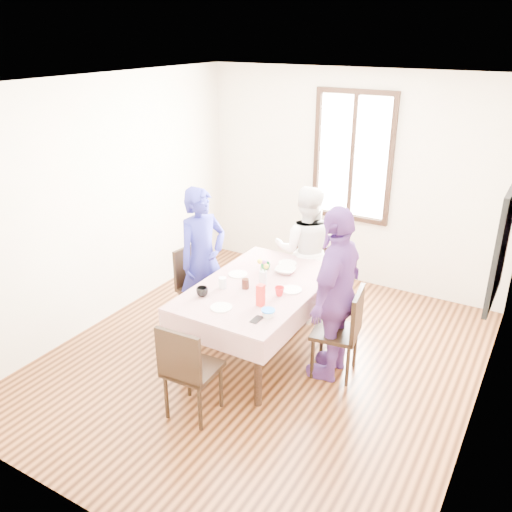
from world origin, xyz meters
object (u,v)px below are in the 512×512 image
at_px(chair_right, 336,332).
at_px(person_left, 202,260).
at_px(person_far, 306,249).
at_px(dining_table, 258,320).
at_px(chair_left, 202,289).
at_px(chair_far, 306,273).
at_px(chair_near, 193,368).
at_px(person_right, 336,294).

distance_m(chair_right, person_left, 1.66).
distance_m(chair_right, person_far, 1.36).
distance_m(person_left, person_far, 1.24).
xyz_separation_m(dining_table, chair_left, (-0.82, 0.15, 0.08)).
relative_size(dining_table, chair_right, 1.78).
distance_m(chair_left, chair_far, 1.26).
bearing_deg(person_left, dining_table, -82.32).
distance_m(chair_left, person_far, 1.29).
xyz_separation_m(chair_near, person_right, (0.80, 1.17, 0.40)).
height_order(chair_left, chair_far, same).
bearing_deg(person_left, person_right, -75.16).
height_order(person_left, person_far, person_left).
bearing_deg(chair_near, person_left, 118.97).
distance_m(chair_far, person_right, 1.39).
relative_size(person_far, person_right, 0.89).
height_order(dining_table, person_right, person_right).
bearing_deg(person_far, dining_table, 70.56).
bearing_deg(dining_table, chair_left, 169.47).
xyz_separation_m(chair_right, chair_far, (-0.82, 1.07, 0.00)).
distance_m(dining_table, person_far, 1.16).
bearing_deg(dining_table, chair_far, 90.00).
bearing_deg(person_far, chair_near, 70.56).
height_order(chair_far, chair_near, same).
xyz_separation_m(chair_near, person_far, (-0.00, 2.21, 0.31)).
bearing_deg(dining_table, chair_near, -90.00).
relative_size(dining_table, chair_far, 1.78).
height_order(chair_near, person_left, person_left).
bearing_deg(chair_near, chair_right, 51.76).
distance_m(chair_left, chair_near, 1.51).
xyz_separation_m(chair_right, person_left, (-1.62, 0.10, 0.35)).
distance_m(dining_table, person_right, 0.93).
bearing_deg(dining_table, person_right, 3.64).
relative_size(dining_table, person_right, 0.95).
height_order(dining_table, person_left, person_left).
bearing_deg(person_left, person_far, -21.70).
relative_size(dining_table, person_left, 1.01).
distance_m(chair_near, person_right, 1.47).
bearing_deg(person_far, chair_far, -109.44).
distance_m(chair_left, person_left, 0.35).
distance_m(dining_table, person_left, 0.92).
bearing_deg(person_right, person_left, -94.57).
distance_m(chair_left, person_right, 1.67).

